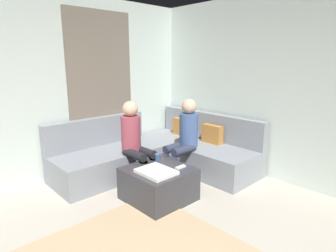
{
  "coord_description": "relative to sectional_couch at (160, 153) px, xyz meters",
  "views": [
    {
      "loc": [
        1.19,
        -1.02,
        1.76
      ],
      "look_at": [
        -1.63,
        1.63,
        0.85
      ],
      "focal_mm": 30.2,
      "sensor_mm": 36.0,
      "label": 1
    }
  ],
  "objects": [
    {
      "name": "person_on_couch_back",
      "position": [
        0.48,
        0.06,
        0.38
      ],
      "size": [
        0.3,
        0.6,
        1.2
      ],
      "rotation": [
        0.0,
        0.0,
        3.14
      ],
      "color": "#2D3347",
      "rests_on": "ground_plane"
    },
    {
      "name": "folded_blanket",
      "position": [
        0.85,
        -0.81,
        0.16
      ],
      "size": [
        0.44,
        0.36,
        0.04
      ],
      "primitive_type": "cube",
      "color": "white",
      "rests_on": "ottoman"
    },
    {
      "name": "sectional_couch",
      "position": [
        0.0,
        0.0,
        0.0
      ],
      "size": [
        2.1,
        2.55,
        0.87
      ],
      "color": "gray",
      "rests_on": "ground_plane"
    },
    {
      "name": "coffee_mug",
      "position": [
        0.53,
        -0.51,
        0.19
      ],
      "size": [
        0.08,
        0.08,
        0.1
      ],
      "primitive_type": "cylinder",
      "color": "#334C72",
      "rests_on": "ottoman"
    },
    {
      "name": "wall_left",
      "position": [
        -0.86,
        -1.88,
        1.07
      ],
      "size": [
        0.12,
        6.0,
        2.7
      ],
      "primitive_type": "cube",
      "color": "silver",
      "rests_on": "ground_plane"
    },
    {
      "name": "game_remote",
      "position": [
        0.93,
        -0.47,
        0.15
      ],
      "size": [
        0.05,
        0.15,
        0.02
      ],
      "primitive_type": "cube",
      "color": "white",
      "rests_on": "ottoman"
    },
    {
      "name": "curtain_panel",
      "position": [
        -0.76,
        -0.58,
        0.97
      ],
      "size": [
        0.06,
        1.1,
        2.5
      ],
      "primitive_type": "cube",
      "color": "#726659",
      "rests_on": "ground_plane"
    },
    {
      "name": "person_on_couch_side",
      "position": [
        0.15,
        -0.6,
        0.38
      ],
      "size": [
        0.6,
        0.3,
        1.2
      ],
      "rotation": [
        0.0,
        0.0,
        -1.57
      ],
      "color": "black",
      "rests_on": "ground_plane"
    },
    {
      "name": "ottoman",
      "position": [
        0.75,
        -0.69,
        -0.07
      ],
      "size": [
        0.76,
        0.76,
        0.42
      ],
      "primitive_type": "cube",
      "color": "#333338",
      "rests_on": "ground_plane"
    },
    {
      "name": "wall_back",
      "position": [
        2.08,
        1.06,
        1.07
      ],
      "size": [
        6.0,
        0.12,
        2.7
      ],
      "primitive_type": "cube",
      "color": "silver",
      "rests_on": "ground_plane"
    }
  ]
}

